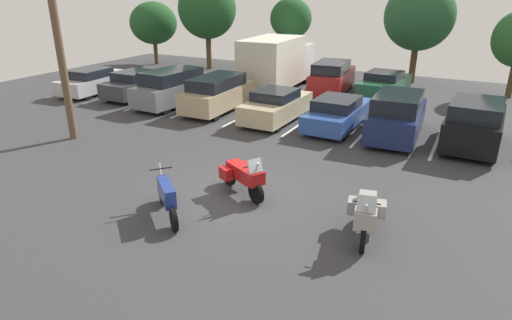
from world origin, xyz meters
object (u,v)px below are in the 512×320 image
at_px(car_charcoal, 137,84).
at_px(car_navy, 397,116).
at_px(motorcycle_second, 366,213).
at_px(car_far_red, 332,78).
at_px(car_far_green, 384,85).
at_px(motorcycle_touring, 243,175).
at_px(car_tan, 218,93).
at_px(car_grey, 173,88).
at_px(motorcycle_third, 167,196).
at_px(car_champagne, 276,106).
at_px(car_blue, 338,113).
at_px(box_truck, 277,62).
at_px(car_silver, 95,81).
at_px(car_black, 474,124).
at_px(utility_pole, 56,29).

distance_m(car_charcoal, car_navy, 14.35).
bearing_deg(car_navy, motorcycle_second, -83.94).
distance_m(car_far_red, car_far_green, 2.97).
height_order(motorcycle_touring, car_tan, car_tan).
bearing_deg(car_grey, motorcycle_third, -53.39).
relative_size(car_champagne, car_far_green, 0.95).
bearing_deg(motorcycle_touring, car_blue, 86.98).
distance_m(car_tan, box_truck, 5.95).
relative_size(car_silver, car_grey, 1.02).
relative_size(car_silver, car_navy, 1.06).
distance_m(motorcycle_third, car_grey, 12.15).
xyz_separation_m(motorcycle_touring, car_black, (5.87, 7.85, 0.30)).
relative_size(motorcycle_second, car_far_green, 0.46).
height_order(car_blue, car_far_green, car_far_green).
xyz_separation_m(car_grey, box_truck, (3.13, 6.05, 0.68)).
bearing_deg(car_tan, car_grey, -176.53).
distance_m(car_champagne, car_black, 8.31).
bearing_deg(car_black, box_truck, 152.41).
bearing_deg(car_black, car_charcoal, 178.94).
relative_size(car_charcoal, car_blue, 0.93).
bearing_deg(box_truck, car_black, -27.59).
height_order(car_silver, car_far_red, car_far_red).
xyz_separation_m(motorcycle_touring, motorcycle_third, (-1.19, -2.12, -0.04)).
height_order(motorcycle_third, car_blue, car_blue).
bearing_deg(car_tan, utility_pole, -115.21).
xyz_separation_m(car_charcoal, car_far_red, (9.44, 5.89, 0.20)).
xyz_separation_m(car_silver, utility_pole, (5.52, -6.49, 3.66)).
bearing_deg(car_far_red, motorcycle_third, -87.40).
xyz_separation_m(car_far_red, car_far_green, (2.92, 0.54, -0.22)).
bearing_deg(car_grey, utility_pole, -93.40).
xyz_separation_m(car_charcoal, box_truck, (6.06, 5.51, 0.89)).
height_order(motorcycle_second, motorcycle_third, motorcycle_second).
distance_m(car_charcoal, car_grey, 2.99).
distance_m(car_silver, utility_pole, 9.27).
bearing_deg(car_navy, car_black, 4.34).
xyz_separation_m(car_charcoal, car_blue, (11.78, -0.30, -0.06)).
height_order(motorcycle_second, car_grey, car_grey).
bearing_deg(motorcycle_second, car_tan, 138.54).
relative_size(car_grey, car_blue, 1.04).
bearing_deg(car_tan, car_navy, -1.08).
height_order(car_navy, car_far_red, car_far_red).
bearing_deg(box_truck, car_far_green, 8.35).
xyz_separation_m(motorcycle_third, utility_pole, (-7.62, 3.48, 3.77)).
distance_m(motorcycle_second, car_far_green, 15.59).
bearing_deg(utility_pole, car_charcoal, 110.57).
relative_size(car_silver, utility_pole, 0.57).
height_order(car_blue, car_far_red, car_far_red).
bearing_deg(car_far_red, car_far_green, 10.57).
relative_size(box_truck, utility_pole, 0.76).
height_order(car_champagne, box_truck, box_truck).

